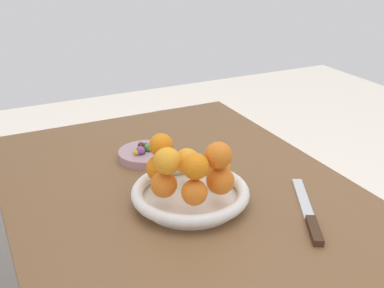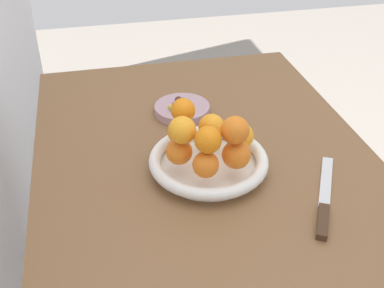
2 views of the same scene
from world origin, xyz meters
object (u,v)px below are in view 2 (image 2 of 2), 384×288
Objects in this scene: orange_4 at (240,136)px; candy_ball_0 at (176,105)px; fruit_bowl at (208,162)px; orange_7 at (235,130)px; orange_2 at (206,165)px; candy_ball_3 at (185,102)px; orange_9 at (182,130)px; candy_dish at (182,109)px; orange_0 at (181,132)px; candy_ball_2 at (171,107)px; orange_5 at (212,127)px; candy_ball_5 at (178,100)px; orange_3 at (236,155)px; candy_ball_1 at (183,101)px; knife at (324,202)px; orange_1 at (179,152)px; orange_8 at (208,140)px; orange_6 at (183,110)px; dining_table at (208,195)px; candy_ball_4 at (178,106)px.

orange_4 reaches higher than candy_ball_0.
orange_7 is (-0.05, -0.04, 0.11)m from fruit_bowl.
orange_4 is at bearing -27.83° from orange_7.
candy_ball_3 is at bearing -4.39° from orange_2.
candy_dish is at bearing -11.39° from orange_9.
orange_0 reaches higher than candy_ball_2.
orange_2 is at bearing 160.64° from orange_5.
candy_ball_5 is (0.02, 0.01, -0.00)m from candy_ball_3.
orange_3 is at bearing 156.46° from orange_4.
candy_ball_1 is 0.04m from candy_ball_2.
orange_1 is at bearing 61.21° from knife.
candy_dish is 0.30m from orange_9.
candy_ball_1 is at bearing -2.90° from orange_8.
orange_6 is 2.71× the size of candy_ball_5.
candy_ball_1 is (0.23, 0.01, 0.12)m from dining_table.
orange_4 reaches higher than dining_table.
orange_4 reaches higher than candy_ball_4.
orange_3 reaches higher than candy_ball_4.
orange_2 is 0.09m from orange_7.
orange_7 is 3.72× the size of candy_ball_4.
orange_2 is at bearing 176.19° from candy_ball_1.
candy_ball_4 is (-0.02, 0.02, -0.00)m from candy_ball_1.
orange_8 is 0.96× the size of orange_9.
orange_1 is 0.23× the size of knife.
candy_dish is 2.42× the size of orange_5.
candy_dish is 2.64× the size of orange_8.
orange_3 is at bearing -171.73° from candy_ball_3.
candy_ball_5 is at bearing 2.60° from fruit_bowl.
dining_table is 0.25m from candy_ball_2.
orange_6 is (0.04, 0.12, 0.06)m from orange_4.
candy_ball_2 is (0.00, 0.01, -0.00)m from candy_ball_0.
candy_ball_0 is (0.18, 0.05, -0.04)m from orange_5.
orange_9 is 0.29m from candy_ball_3.
orange_8 reaches higher than orange_1.
dining_table is 20.43× the size of orange_8.
candy_ball_1 reaches higher than fruit_bowl.
dining_table is at bearing -178.35° from candy_ball_3.
orange_9 reaches higher than candy_ball_0.
candy_ball_0 is 1.46× the size of candy_ball_2.
candy_ball_1 is at bearing 6.98° from orange_5.
orange_2 is 2.71× the size of candy_ball_1.
orange_5 is (0.07, -0.09, 0.00)m from orange_1.
candy_ball_5 is (0.27, 0.01, 0.01)m from fruit_bowl.
orange_4 is 0.27m from candy_ball_5.
orange_1 is at bearing 169.53° from candy_ball_4.
candy_ball_2 is (0.30, 0.02, -0.09)m from orange_8.
orange_4 is 0.09m from orange_7.
orange_5 is 0.19m from candy_ball_2.
dining_table is 0.17m from orange_0.
orange_3 is 0.15m from orange_6.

